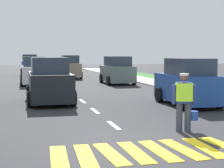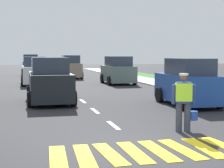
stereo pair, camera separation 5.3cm
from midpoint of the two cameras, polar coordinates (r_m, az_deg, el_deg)
The scene contains 11 objects.
ground_plane at distance 29.45m, azimuth -8.49°, elevation 0.31°, with size 96.00×96.00×0.00m, color #28282B.
sidewalk_right at distance 20.88m, azimuth 14.63°, elevation -1.57°, with size 2.40×72.00×0.14m, color #B2ADA3.
crosswalk_stripes at distance 8.54m, azimuth 5.31°, elevation -10.34°, with size 4.50×1.93×0.01m.
lane_center_line at distance 33.62m, azimuth -9.16°, elevation 0.84°, with size 0.14×46.40×0.01m.
road_worker at distance 10.65m, azimuth 11.04°, elevation -2.34°, with size 0.77×0.40×1.67m.
car_oncoming_lead at distance 16.95m, azimuth -9.75°, elevation 0.35°, with size 2.03×4.19×2.06m.
car_outgoing_far at distance 33.84m, azimuth -6.59°, elevation 2.54°, with size 1.88×3.81×2.10m.
car_oncoming_third at distance 39.13m, azimuth -12.68°, elevation 2.79°, with size 1.87×3.91×2.17m.
car_parked_curbside at distance 16.20m, azimuth 11.64°, elevation 0.06°, with size 1.90×3.94×2.03m.
car_oncoming_second at distance 27.22m, azimuth -12.09°, elevation 1.88°, with size 1.92×4.33×2.02m.
car_parked_far at distance 27.31m, azimuth 0.77°, elevation 2.01°, with size 2.09×3.89×2.04m.
Camera 1 is at (-2.74, -8.23, 2.21)m, focal length 59.02 mm.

